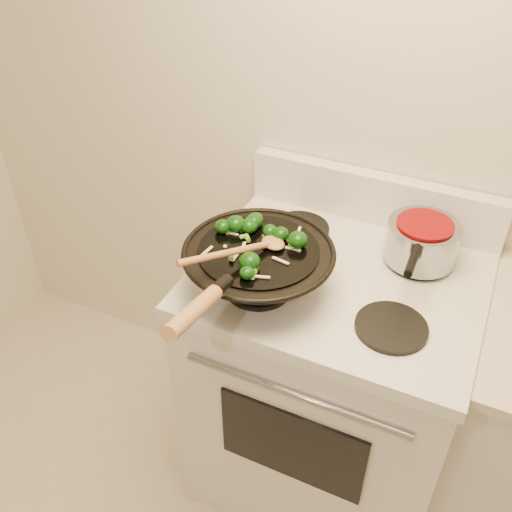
% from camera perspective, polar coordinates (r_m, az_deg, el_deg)
% --- Properties ---
extents(stove, '(0.78, 0.67, 1.08)m').
position_cam_1_polar(stove, '(1.91, 7.22, -12.26)').
color(stove, white).
rests_on(stove, ground).
extents(wok, '(0.40, 0.65, 0.26)m').
position_cam_1_polar(wok, '(1.47, 0.18, -1.06)').
color(wok, black).
rests_on(wok, stove).
extents(stirfry, '(0.25, 0.27, 0.05)m').
position_cam_1_polar(stirfry, '(1.46, 0.06, 2.05)').
color(stirfry, '#0B3809').
rests_on(stirfry, wok).
extents(wooden_spoon, '(0.18, 0.29, 0.08)m').
position_cam_1_polar(wooden_spoon, '(1.40, -0.82, 0.77)').
color(wooden_spoon, '#AB7443').
rests_on(wooden_spoon, wok).
extents(saucepan, '(0.20, 0.32, 0.12)m').
position_cam_1_polar(saucepan, '(1.64, 16.24, 1.43)').
color(saucepan, gray).
rests_on(saucepan, stove).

